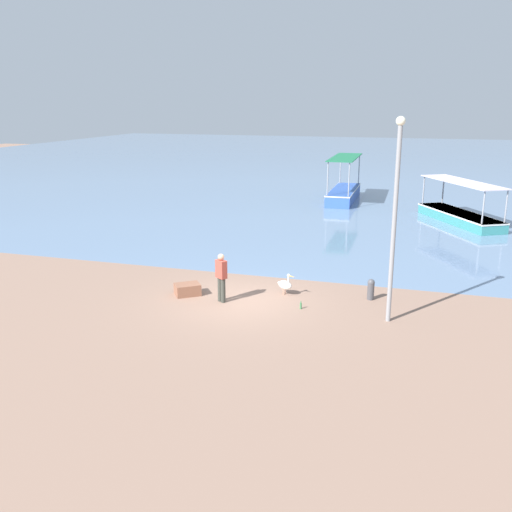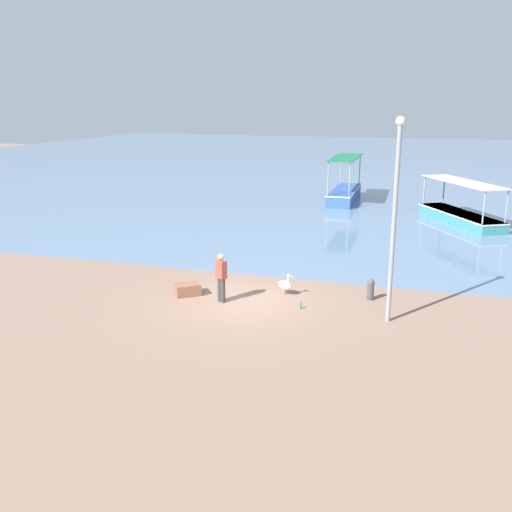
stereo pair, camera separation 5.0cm
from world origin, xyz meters
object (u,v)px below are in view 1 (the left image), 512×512
Objects in this scene: cargo_crate at (187,289)px; lamp_post at (395,211)px; fishing_boat_center at (344,192)px; glass_bottle at (301,306)px; pelican at (285,284)px; fishing_boat_outer at (460,214)px; mooring_bollard at (371,289)px; fisherman_standing at (221,276)px.

lamp_post is at bearing -3.77° from cargo_crate.
fishing_boat_center reaches higher than cargo_crate.
lamp_post reaches higher than glass_bottle.
lamp_post reaches higher than fishing_boat_center.
lamp_post is at bearing -22.01° from pelican.
fishing_boat_center is 20.37m from pelican.
fishing_boat_outer reaches higher than glass_bottle.
mooring_bollard is 0.44× the size of fisherman_standing.
fishing_boat_center is at bearing 94.82° from glass_bottle.
cargo_crate is (-1.40, 0.31, -0.71)m from fisherman_standing.
fishing_boat_center reaches higher than mooring_bollard.
pelican is 0.47× the size of fisherman_standing.
lamp_post reaches higher than fishing_boat_outer.
glass_bottle is (4.14, -0.21, -0.09)m from cargo_crate.
fishing_boat_outer is 23.98× the size of glass_bottle.
cargo_crate is at bearing -162.66° from pelican.
pelican is at bearing -87.25° from fishing_boat_center.
pelican is 2.96× the size of glass_bottle.
fisherman_standing reaches higher than glass_bottle.
lamp_post reaches higher than mooring_bollard.
fishing_boat_center is at bearing 143.44° from fishing_boat_outer.
mooring_bollard is at bearing -103.29° from fishing_boat_outer.
cargo_crate is (-6.24, -1.39, -0.19)m from mooring_bollard.
cargo_crate is (-2.32, -21.37, -0.38)m from fishing_boat_center.
lamp_post is at bearing -68.36° from mooring_bollard.
fishing_boat_center reaches higher than glass_bottle.
lamp_post is 6.14m from fisherman_standing.
mooring_bollard is at bearing 19.36° from fisherman_standing.
fishing_boat_outer is at bearing 80.65° from lamp_post.
lamp_post is at bearing -5.03° from glass_bottle.
fishing_boat_center is 22.51m from lamp_post.
mooring_bollard is 5.16m from fisherman_standing.
fishing_boat_center is at bearing 87.57° from fisherman_standing.
cargo_crate is at bearing 167.53° from fisherman_standing.
fisherman_standing is 2.86m from glass_bottle.
pelican reaches higher than glass_bottle.
fishing_boat_center is 21.67m from glass_bottle.
glass_bottle is (-5.53, -16.13, -0.36)m from fishing_boat_outer.
fishing_boat_center is 20.36m from mooring_bollard.
fishing_boat_center is 1.06× the size of lamp_post.
cargo_crate is at bearing 177.09° from glass_bottle.
fishing_boat_outer is at bearing 62.99° from fisherman_standing.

